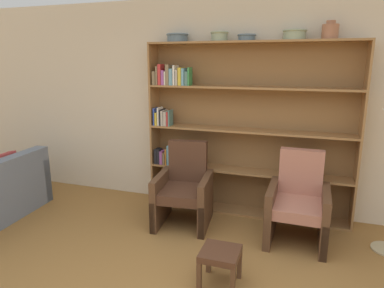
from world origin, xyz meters
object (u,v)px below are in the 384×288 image
at_px(bowl_terracotta, 177,37).
at_px(footstool, 220,257).
at_px(bowl_olive, 219,36).
at_px(armchair_cushioned, 298,204).
at_px(armchair_leather, 184,190).
at_px(vase_tall, 330,31).
at_px(bowl_sage, 247,37).
at_px(bookshelf, 233,132).
at_px(bowl_stoneware, 295,34).

relative_size(bowl_terracotta, footstool, 0.83).
distance_m(bowl_olive, armchair_cushioned, 2.18).
distance_m(bowl_olive, armchair_leather, 1.93).
bearing_deg(vase_tall, bowl_olive, 180.00).
distance_m(armchair_leather, footstool, 1.30).
relative_size(bowl_terracotta, bowl_sage, 1.25).
bearing_deg(armchair_leather, bowl_terracotta, -69.03).
bearing_deg(armchair_cushioned, bowl_olive, -24.80).
xyz_separation_m(bookshelf, bowl_stoneware, (0.69, -0.03, 1.19)).
relative_size(bookshelf, bowl_stoneware, 9.46).
xyz_separation_m(vase_tall, armchair_leather, (-1.53, -0.51, -1.86)).
distance_m(bowl_sage, armchair_cushioned, 2.02).
height_order(bowl_terracotta, armchair_leather, bowl_terracotta).
distance_m(bowl_sage, bowl_stoneware, 0.54).
relative_size(bowl_terracotta, vase_tall, 1.43).
bearing_deg(armchair_cushioned, bookshelf, -31.02).
relative_size(bowl_olive, footstool, 0.65).
distance_m(armchair_cushioned, footstool, 1.24).
distance_m(bowl_sage, vase_tall, 0.92).
xyz_separation_m(bowl_olive, footstool, (0.44, -1.58, -1.98)).
height_order(bowl_terracotta, bowl_sage, bowl_terracotta).
distance_m(bowl_olive, vase_tall, 1.25).
xyz_separation_m(bowl_sage, armchair_cushioned, (0.72, -0.51, -1.82)).
bearing_deg(bowl_stoneware, bowl_sage, 180.00).
height_order(bookshelf, armchair_cushioned, bookshelf).
bearing_deg(bookshelf, armchair_cushioned, -32.01).
bearing_deg(bowl_olive, footstool, -74.29).
xyz_separation_m(bowl_terracotta, footstool, (0.99, -1.58, -1.98)).
relative_size(bowl_olive, armchair_leather, 0.22).
relative_size(armchair_leather, armchair_cushioned, 1.00).
bearing_deg(bowl_olive, armchair_cushioned, -25.79).
bearing_deg(bowl_stoneware, bookshelf, 177.45).
bearing_deg(bowl_terracotta, bookshelf, 2.37).
bearing_deg(bowl_olive, bookshelf, 9.04).
xyz_separation_m(bookshelf, vase_tall, (1.06, -0.03, 1.21)).
height_order(bookshelf, footstool, bookshelf).
relative_size(bowl_terracotta, bowl_stoneware, 1.03).
bearing_deg(bowl_stoneware, footstool, -105.35).
height_order(bowl_stoneware, footstool, bowl_stoneware).
height_order(bookshelf, bowl_terracotta, bowl_terracotta).
relative_size(vase_tall, armchair_leather, 0.20).
height_order(bookshelf, vase_tall, vase_tall).
bearing_deg(bowl_olive, bowl_stoneware, -0.00).
bearing_deg(bowl_olive, bowl_terracotta, -180.00).
bearing_deg(bowl_stoneware, armchair_leather, -156.09).
height_order(vase_tall, armchair_leather, vase_tall).
bearing_deg(vase_tall, bowl_terracotta, 180.00).
xyz_separation_m(bowl_terracotta, vase_tall, (1.80, 0.00, 0.03)).
xyz_separation_m(bowl_terracotta, armchair_cushioned, (1.60, -0.51, -1.83)).
bearing_deg(footstool, bowl_olive, 105.71).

